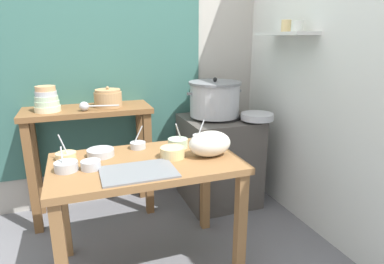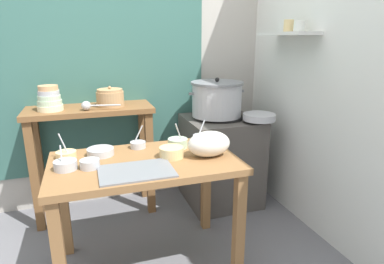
% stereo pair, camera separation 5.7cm
% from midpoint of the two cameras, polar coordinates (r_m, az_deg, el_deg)
% --- Properties ---
extents(wall_back, '(4.40, 0.12, 2.60)m').
position_cam_midpoint_polar(wall_back, '(2.90, -13.65, 13.35)').
color(wall_back, '#B2ADA3').
rests_on(wall_back, ground).
extents(wall_right, '(0.30, 3.20, 2.60)m').
position_cam_midpoint_polar(wall_right, '(2.58, 20.33, 12.48)').
color(wall_right, silver).
rests_on(wall_right, ground).
extents(prep_table, '(1.10, 0.66, 0.72)m').
position_cam_midpoint_polar(prep_table, '(2.01, -8.77, -7.83)').
color(prep_table, olive).
rests_on(prep_table, ground).
extents(back_shelf_table, '(0.96, 0.40, 0.90)m').
position_cam_midpoint_polar(back_shelf_table, '(2.72, -17.98, -0.54)').
color(back_shelf_table, brown).
rests_on(back_shelf_table, ground).
extents(stove_block, '(0.60, 0.61, 0.78)m').
position_cam_midpoint_polar(stove_block, '(2.91, 4.09, -4.79)').
color(stove_block, '#4C4742').
rests_on(stove_block, ground).
extents(steamer_pot, '(0.49, 0.44, 0.33)m').
position_cam_midpoint_polar(steamer_pot, '(2.77, 3.38, 5.79)').
color(steamer_pot, '#B7BABF').
rests_on(steamer_pot, stove_block).
extents(clay_pot, '(0.21, 0.21, 0.16)m').
position_cam_midpoint_polar(clay_pot, '(2.66, -15.02, 5.73)').
color(clay_pot, tan).
rests_on(clay_pot, back_shelf_table).
extents(bowl_stack_enamel, '(0.18, 0.18, 0.19)m').
position_cam_midpoint_polar(bowl_stack_enamel, '(2.63, -24.57, 5.07)').
color(bowl_stack_enamel, beige).
rests_on(bowl_stack_enamel, back_shelf_table).
extents(ladle, '(0.28, 0.09, 0.07)m').
position_cam_midpoint_polar(ladle, '(2.55, -18.64, 4.27)').
color(ladle, '#B7BABF').
rests_on(ladle, back_shelf_table).
extents(serving_tray, '(0.40, 0.28, 0.01)m').
position_cam_midpoint_polar(serving_tray, '(1.80, -10.24, -6.84)').
color(serving_tray, slate).
rests_on(serving_tray, prep_table).
extents(plastic_bag, '(0.27, 0.18, 0.16)m').
position_cam_midpoint_polar(plastic_bag, '(1.99, 2.30, -2.05)').
color(plastic_bag, silver).
rests_on(plastic_bag, prep_table).
extents(wide_pan, '(0.26, 0.26, 0.05)m').
position_cam_midpoint_polar(wide_pan, '(2.70, 10.69, 2.68)').
color(wide_pan, '#B7BABF').
rests_on(wide_pan, stove_block).
extents(prep_bowl_0, '(0.13, 0.13, 0.17)m').
position_cam_midpoint_polar(prep_bowl_0, '(2.16, -3.25, -1.88)').
color(prep_bowl_0, '#B7D1AD').
rests_on(prep_bowl_0, prep_table).
extents(prep_bowl_1, '(0.16, 0.16, 0.04)m').
position_cam_midpoint_polar(prep_bowl_1, '(2.09, -16.40, -3.41)').
color(prep_bowl_1, '#B7BABF').
rests_on(prep_bowl_1, prep_table).
extents(prep_bowl_2, '(0.13, 0.13, 0.13)m').
position_cam_midpoint_polar(prep_bowl_2, '(1.93, -21.89, -5.51)').
color(prep_bowl_2, '#B7BABF').
rests_on(prep_bowl_2, prep_table).
extents(prep_bowl_3, '(0.10, 0.10, 0.15)m').
position_cam_midpoint_polar(prep_bowl_3, '(2.18, -10.16, -2.20)').
color(prep_bowl_3, '#B7BABF').
rests_on(prep_bowl_3, prep_table).
extents(prep_bowl_4, '(0.12, 0.12, 0.15)m').
position_cam_midpoint_polar(prep_bowl_4, '(2.26, 0.90, -1.12)').
color(prep_bowl_4, '#B7BABF').
rests_on(prep_bowl_4, prep_table).
extents(prep_bowl_5, '(0.15, 0.15, 0.06)m').
position_cam_midpoint_polar(prep_bowl_5, '(1.99, -4.26, -3.50)').
color(prep_bowl_5, '#E5C684').
rests_on(prep_bowl_5, prep_table).
extents(prep_bowl_6, '(0.12, 0.12, 0.16)m').
position_cam_midpoint_polar(prep_bowl_6, '(2.10, -21.85, -3.83)').
color(prep_bowl_6, '#E5C684').
rests_on(prep_bowl_6, prep_table).
extents(prep_bowl_7, '(0.11, 0.11, 0.05)m').
position_cam_midpoint_polar(prep_bowl_7, '(1.91, -18.04, -5.41)').
color(prep_bowl_7, '#B7BABF').
rests_on(prep_bowl_7, prep_table).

